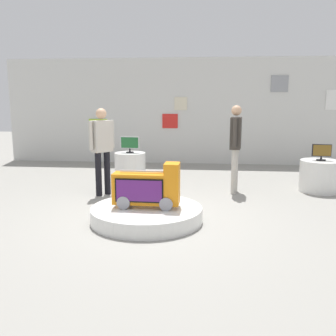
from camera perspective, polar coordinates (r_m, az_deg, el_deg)
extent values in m
plane|color=gray|center=(6.10, -1.84, -7.38)|extent=(30.00, 30.00, 0.00)
cube|color=silver|center=(11.06, 1.77, 8.40)|extent=(10.10, 0.10, 2.98)
cube|color=red|center=(11.03, 0.30, 6.98)|extent=(0.44, 0.02, 0.40)
cube|color=white|center=(11.47, 23.20, 9.30)|extent=(0.34, 0.02, 0.54)
cube|color=#9ECC33|center=(11.44, -10.32, 5.95)|extent=(0.54, 0.02, 0.49)
cube|color=gray|center=(11.14, 16.25, 11.93)|extent=(0.46, 0.02, 0.44)
cube|color=beige|center=(10.99, 1.90, 9.55)|extent=(0.36, 0.02, 0.36)
cylinder|color=silver|center=(5.91, -3.20, -6.86)|extent=(1.70, 1.70, 0.22)
cylinder|color=gray|center=(5.91, -6.29, -4.76)|extent=(0.21, 0.36, 0.20)
cylinder|color=gray|center=(5.80, -0.10, -4.99)|extent=(0.21, 0.36, 0.20)
cube|color=orange|center=(5.80, -3.24, -3.04)|extent=(1.01, 0.33, 0.47)
cube|color=orange|center=(5.68, 0.60, -0.08)|extent=(0.23, 0.31, 0.16)
cube|color=black|center=(5.66, -4.34, -3.40)|extent=(0.72, 0.03, 0.36)
cube|color=#561E6B|center=(5.66, -4.34, -3.40)|extent=(0.68, 0.03, 0.32)
cube|color=#B2B2B7|center=(5.74, -3.27, -0.50)|extent=(0.80, 0.05, 0.02)
cylinder|color=silver|center=(8.31, 21.62, -1.10)|extent=(0.80, 0.80, 0.63)
cylinder|color=black|center=(8.26, 21.77, 1.12)|extent=(0.19, 0.19, 0.02)
cylinder|color=black|center=(8.25, 21.79, 1.41)|extent=(0.04, 0.04, 0.06)
cube|color=black|center=(8.23, 21.86, 2.46)|extent=(0.37, 0.08, 0.24)
cube|color=brown|center=(8.21, 21.92, 2.44)|extent=(0.34, 0.05, 0.22)
cylinder|color=silver|center=(8.86, -5.64, 0.25)|extent=(0.71, 0.71, 0.63)
cylinder|color=black|center=(8.81, -5.68, 2.34)|extent=(0.18, 0.18, 0.02)
cylinder|color=black|center=(8.80, -5.69, 2.66)|extent=(0.04, 0.04, 0.08)
cube|color=silver|center=(8.78, -5.71, 3.79)|extent=(0.43, 0.08, 0.27)
cube|color=#1E5B2D|center=(8.76, -5.72, 3.77)|extent=(0.40, 0.05, 0.24)
cylinder|color=black|center=(7.47, -10.28, -0.91)|extent=(0.12, 0.12, 0.85)
cylinder|color=black|center=(7.58, -9.02, -0.71)|extent=(0.12, 0.12, 0.85)
cube|color=#B2ADA3|center=(7.42, -9.81, 4.67)|extent=(0.40, 0.42, 0.60)
sphere|color=tan|center=(7.39, -9.91, 7.97)|extent=(0.20, 0.20, 0.20)
cylinder|color=#B2ADA3|center=(7.29, -11.39, 4.75)|extent=(0.08, 0.08, 0.54)
cylinder|color=#B2ADA3|center=(7.55, -8.30, 5.03)|extent=(0.08, 0.08, 0.54)
cylinder|color=#B2ADA3|center=(7.82, 9.92, -0.27)|extent=(0.12, 0.12, 0.88)
cylinder|color=#B2ADA3|center=(7.62, 9.81, -0.54)|extent=(0.12, 0.12, 0.88)
cube|color=#38332D|center=(7.62, 10.04, 5.12)|extent=(0.25, 0.40, 0.62)
sphere|color=tan|center=(7.59, 10.14, 8.41)|extent=(0.20, 0.20, 0.20)
cylinder|color=#38332D|center=(7.86, 10.17, 5.49)|extent=(0.08, 0.08, 0.55)
cylinder|color=#38332D|center=(7.38, 9.91, 5.20)|extent=(0.08, 0.08, 0.55)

